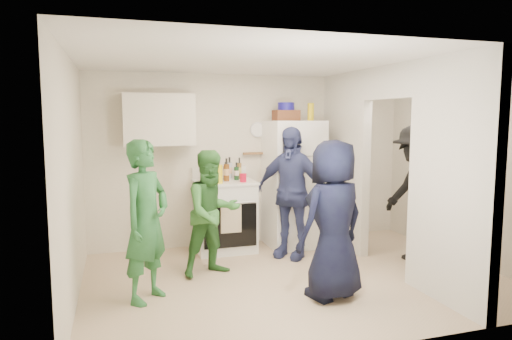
# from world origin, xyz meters

# --- Properties ---
(floor) EXTENTS (4.80, 4.80, 0.00)m
(floor) POSITION_xyz_m (0.00, 0.00, 0.00)
(floor) COLOR tan
(floor) RESTS_ON ground
(wall_back) EXTENTS (4.80, 0.00, 4.80)m
(wall_back) POSITION_xyz_m (0.00, 1.70, 1.25)
(wall_back) COLOR silver
(wall_back) RESTS_ON floor
(wall_front) EXTENTS (4.80, 0.00, 4.80)m
(wall_front) POSITION_xyz_m (0.00, -1.70, 1.25)
(wall_front) COLOR silver
(wall_front) RESTS_ON floor
(wall_left) EXTENTS (0.00, 3.40, 3.40)m
(wall_left) POSITION_xyz_m (-2.40, 0.00, 1.25)
(wall_left) COLOR silver
(wall_left) RESTS_ON floor
(wall_right) EXTENTS (0.00, 3.40, 3.40)m
(wall_right) POSITION_xyz_m (2.40, 0.00, 1.25)
(wall_right) COLOR silver
(wall_right) RESTS_ON floor
(ceiling) EXTENTS (4.80, 4.80, 0.00)m
(ceiling) POSITION_xyz_m (0.00, 0.00, 2.50)
(ceiling) COLOR white
(ceiling) RESTS_ON wall_back
(partition_pier_back) EXTENTS (0.12, 1.20, 2.50)m
(partition_pier_back) POSITION_xyz_m (1.20, 1.10, 1.25)
(partition_pier_back) COLOR silver
(partition_pier_back) RESTS_ON floor
(partition_pier_front) EXTENTS (0.12, 1.20, 2.50)m
(partition_pier_front) POSITION_xyz_m (1.20, -1.10, 1.25)
(partition_pier_front) COLOR silver
(partition_pier_front) RESTS_ON floor
(partition_header) EXTENTS (0.12, 1.00, 0.40)m
(partition_header) POSITION_xyz_m (1.20, 0.00, 2.30)
(partition_header) COLOR silver
(partition_header) RESTS_ON partition_pier_back
(stove) EXTENTS (0.84, 0.70, 1.00)m
(stove) POSITION_xyz_m (-0.53, 1.37, 0.50)
(stove) COLOR white
(stove) RESTS_ON floor
(upper_cabinet) EXTENTS (0.95, 0.34, 0.70)m
(upper_cabinet) POSITION_xyz_m (-1.40, 1.52, 1.85)
(upper_cabinet) COLOR silver
(upper_cabinet) RESTS_ON wall_back
(fridge) EXTENTS (0.75, 0.73, 1.83)m
(fridge) POSITION_xyz_m (0.49, 1.34, 0.92)
(fridge) COLOR white
(fridge) RESTS_ON floor
(wicker_basket) EXTENTS (0.35, 0.25, 0.15)m
(wicker_basket) POSITION_xyz_m (0.39, 1.39, 1.91)
(wicker_basket) COLOR brown
(wicker_basket) RESTS_ON fridge
(blue_bowl) EXTENTS (0.24, 0.24, 0.11)m
(blue_bowl) POSITION_xyz_m (0.39, 1.39, 2.04)
(blue_bowl) COLOR navy
(blue_bowl) RESTS_ON wicker_basket
(yellow_cup_stack_top) EXTENTS (0.09, 0.09, 0.25)m
(yellow_cup_stack_top) POSITION_xyz_m (0.71, 1.24, 1.96)
(yellow_cup_stack_top) COLOR gold
(yellow_cup_stack_top) RESTS_ON fridge
(wall_clock) EXTENTS (0.22, 0.02, 0.22)m
(wall_clock) POSITION_xyz_m (0.05, 1.68, 1.70)
(wall_clock) COLOR white
(wall_clock) RESTS_ON wall_back
(spice_shelf) EXTENTS (0.35, 0.08, 0.03)m
(spice_shelf) POSITION_xyz_m (0.00, 1.65, 1.35)
(spice_shelf) COLOR olive
(spice_shelf) RESTS_ON wall_back
(nook_window) EXTENTS (0.03, 0.70, 0.80)m
(nook_window) POSITION_xyz_m (2.38, 0.20, 1.65)
(nook_window) COLOR black
(nook_window) RESTS_ON wall_right
(nook_window_frame) EXTENTS (0.04, 0.76, 0.86)m
(nook_window_frame) POSITION_xyz_m (2.36, 0.20, 1.65)
(nook_window_frame) COLOR white
(nook_window_frame) RESTS_ON wall_right
(nook_valance) EXTENTS (0.04, 0.82, 0.18)m
(nook_valance) POSITION_xyz_m (2.34, 0.20, 2.00)
(nook_valance) COLOR white
(nook_valance) RESTS_ON wall_right
(yellow_cup_stack_stove) EXTENTS (0.09, 0.09, 0.25)m
(yellow_cup_stack_stove) POSITION_xyz_m (-0.65, 1.15, 1.12)
(yellow_cup_stack_stove) COLOR yellow
(yellow_cup_stack_stove) RESTS_ON stove
(red_cup) EXTENTS (0.09, 0.09, 0.12)m
(red_cup) POSITION_xyz_m (-0.31, 1.17, 1.06)
(red_cup) COLOR red
(red_cup) RESTS_ON stove
(person_green_left) EXTENTS (0.70, 0.72, 1.66)m
(person_green_left) POSITION_xyz_m (-1.70, -0.13, 0.83)
(person_green_left) COLOR #317C42
(person_green_left) RESTS_ON floor
(person_green_center) EXTENTS (0.86, 0.75, 1.50)m
(person_green_center) POSITION_xyz_m (-0.90, 0.43, 0.75)
(person_green_center) COLOR #3D7E37
(person_green_center) RESTS_ON floor
(person_denim) EXTENTS (1.02, 1.05, 1.76)m
(person_denim) POSITION_xyz_m (0.25, 0.82, 0.88)
(person_denim) COLOR navy
(person_denim) RESTS_ON floor
(person_navy) EXTENTS (0.93, 0.75, 1.66)m
(person_navy) POSITION_xyz_m (0.15, -0.63, 0.83)
(person_navy) COLOR black
(person_navy) RESTS_ON floor
(person_nook) EXTENTS (0.69, 1.17, 1.80)m
(person_nook) POSITION_xyz_m (1.74, 0.13, 0.90)
(person_nook) COLOR black
(person_nook) RESTS_ON floor
(bottle_a) EXTENTS (0.06, 0.06, 0.30)m
(bottle_a) POSITION_xyz_m (-0.82, 1.49, 1.15)
(bottle_a) COLOR brown
(bottle_a) RESTS_ON stove
(bottle_b) EXTENTS (0.06, 0.06, 0.26)m
(bottle_b) POSITION_xyz_m (-0.73, 1.27, 1.13)
(bottle_b) COLOR #1A5028
(bottle_b) RESTS_ON stove
(bottle_c) EXTENTS (0.07, 0.07, 0.31)m
(bottle_c) POSITION_xyz_m (-0.62, 1.51, 1.15)
(bottle_c) COLOR #9FA9AD
(bottle_c) RESTS_ON stove
(bottle_d) EXTENTS (0.08, 0.08, 0.32)m
(bottle_d) POSITION_xyz_m (-0.51, 1.33, 1.16)
(bottle_d) COLOR brown
(bottle_d) RESTS_ON stove
(bottle_e) EXTENTS (0.08, 0.08, 0.32)m
(bottle_e) POSITION_xyz_m (-0.41, 1.54, 1.15)
(bottle_e) COLOR #ADB0C0
(bottle_e) RESTS_ON stove
(bottle_f) EXTENTS (0.07, 0.07, 0.25)m
(bottle_f) POSITION_xyz_m (-0.35, 1.41, 1.12)
(bottle_f) COLOR #163D1D
(bottle_f) RESTS_ON stove
(bottle_g) EXTENTS (0.06, 0.06, 0.31)m
(bottle_g) POSITION_xyz_m (-0.27, 1.52, 1.15)
(bottle_g) COLOR brown
(bottle_g) RESTS_ON stove
(bottle_h) EXTENTS (0.08, 0.08, 0.30)m
(bottle_h) POSITION_xyz_m (-0.84, 1.23, 1.14)
(bottle_h) COLOR silver
(bottle_h) RESTS_ON stove
(bottle_i) EXTENTS (0.07, 0.07, 0.26)m
(bottle_i) POSITION_xyz_m (-0.49, 1.46, 1.13)
(bottle_i) COLOR maroon
(bottle_i) RESTS_ON stove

